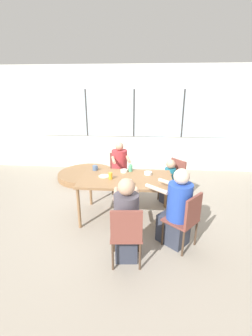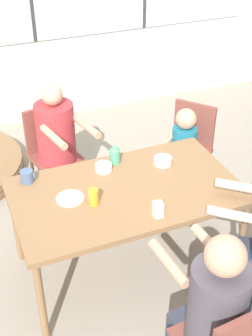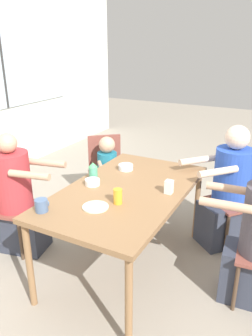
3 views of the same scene
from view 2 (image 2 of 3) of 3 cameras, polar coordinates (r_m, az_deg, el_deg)
The scene contains 14 objects.
ground_plane at distance 3.71m, azimuth 0.00°, elevation -11.95°, with size 16.00×16.00×0.00m, color gray.
dining_table at distance 3.25m, azimuth 0.00°, elevation -3.53°, with size 1.56×0.91×0.75m.
chair_for_man_teal_shirt at distance 4.22m, azimuth -9.17°, elevation 2.71°, with size 0.48×0.48×0.85m.
chair_for_toddler at distance 4.26m, azimuth 7.73°, elevation 3.15°, with size 0.56×0.56×0.85m.
person_woman_green_shirt at distance 2.75m, azimuth 10.24°, elevation -17.91°, with size 0.37×0.62×1.16m.
person_man_teal_shirt at distance 4.09m, azimuth -8.12°, elevation 1.74°, with size 0.45×0.65×1.13m.
person_toddler at distance 4.18m, azimuth 6.82°, elevation 1.17°, with size 0.44×0.41×0.89m.
coffee_mug at distance 3.34m, azimuth -11.95°, elevation -1.01°, with size 0.10×0.09×0.09m.
sippy_cup at distance 3.46m, azimuth -1.35°, elevation 1.76°, with size 0.08×0.08×0.15m.
juice_glass at distance 3.06m, azimuth -3.96°, elevation -3.55°, with size 0.07×0.07×0.12m.
milk_carton_small at distance 2.97m, azimuth 3.92°, elevation -5.04°, with size 0.06×0.06×0.11m.
bowl_white_shallow at distance 3.40m, azimuth -2.74°, elevation 0.09°, with size 0.12×0.12×0.05m.
bowl_cereal at distance 3.48m, azimuth 4.50°, elevation 0.89°, with size 0.14×0.14×0.05m.
plate_tortillas at distance 3.15m, azimuth -6.83°, elevation -3.69°, with size 0.19×0.19×0.01m.
Camera 2 is at (-0.97, -2.39, 2.67)m, focal length 50.00 mm.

